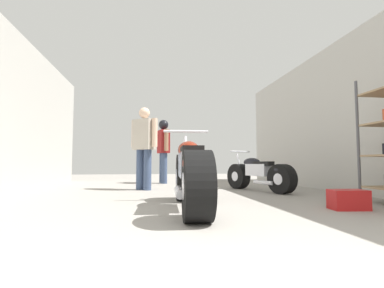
{
  "coord_description": "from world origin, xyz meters",
  "views": [
    {
      "loc": [
        -0.6,
        -0.74,
        0.55
      ],
      "look_at": [
        0.12,
        4.05,
        0.88
      ],
      "focal_mm": 26.23,
      "sensor_mm": 36.0,
      "label": 1
    }
  ],
  "objects_px": {
    "motorcycle_black_naked": "(259,174)",
    "mechanic_with_helmet": "(163,145)",
    "mechanic_in_blue": "(144,143)",
    "red_toolbox": "(348,200)",
    "motorcycle_maroon_cruiser": "(190,174)"
  },
  "relations": [
    {
      "from": "motorcycle_maroon_cruiser",
      "to": "mechanic_with_helmet",
      "type": "bearing_deg",
      "value": 91.49
    },
    {
      "from": "motorcycle_black_naked",
      "to": "mechanic_with_helmet",
      "type": "bearing_deg",
      "value": 126.1
    },
    {
      "from": "motorcycle_maroon_cruiser",
      "to": "red_toolbox",
      "type": "height_order",
      "value": "motorcycle_maroon_cruiser"
    },
    {
      "from": "motorcycle_maroon_cruiser",
      "to": "motorcycle_black_naked",
      "type": "bearing_deg",
      "value": 49.72
    },
    {
      "from": "motorcycle_maroon_cruiser",
      "to": "mechanic_with_helmet",
      "type": "height_order",
      "value": "mechanic_with_helmet"
    },
    {
      "from": "motorcycle_black_naked",
      "to": "mechanic_with_helmet",
      "type": "xyz_separation_m",
      "value": [
        -1.76,
        2.41,
        0.71
      ]
    },
    {
      "from": "motorcycle_black_naked",
      "to": "red_toolbox",
      "type": "distance_m",
      "value": 2.24
    },
    {
      "from": "motorcycle_maroon_cruiser",
      "to": "mechanic_in_blue",
      "type": "distance_m",
      "value": 2.67
    },
    {
      "from": "red_toolbox",
      "to": "mechanic_with_helmet",
      "type": "bearing_deg",
      "value": 112.85
    },
    {
      "from": "mechanic_in_blue",
      "to": "red_toolbox",
      "type": "distance_m",
      "value": 3.83
    },
    {
      "from": "mechanic_in_blue",
      "to": "mechanic_with_helmet",
      "type": "height_order",
      "value": "mechanic_with_helmet"
    },
    {
      "from": "motorcycle_maroon_cruiser",
      "to": "mechanic_in_blue",
      "type": "bearing_deg",
      "value": 103.19
    },
    {
      "from": "motorcycle_maroon_cruiser",
      "to": "motorcycle_black_naked",
      "type": "height_order",
      "value": "motorcycle_maroon_cruiser"
    },
    {
      "from": "mechanic_with_helmet",
      "to": "red_toolbox",
      "type": "bearing_deg",
      "value": -67.15
    },
    {
      "from": "motorcycle_maroon_cruiser",
      "to": "red_toolbox",
      "type": "relative_size",
      "value": 5.4
    }
  ]
}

